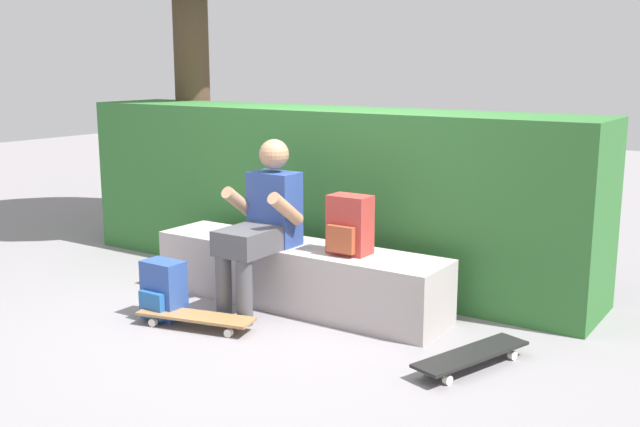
{
  "coord_description": "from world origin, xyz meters",
  "views": [
    {
      "loc": [
        2.98,
        -3.81,
        1.71
      ],
      "look_at": [
        0.09,
        0.52,
        0.65
      ],
      "focal_mm": 41.64,
      "sensor_mm": 36.0,
      "label": 1
    }
  ],
  "objects_px": {
    "skateboard_beside_bench": "(471,355)",
    "backpack_on_bench": "(349,226)",
    "skateboard_near_person": "(196,317)",
    "bench_main": "(297,275)",
    "backpack_on_ground": "(163,291)",
    "person_skater": "(262,220)"
  },
  "relations": [
    {
      "from": "bench_main",
      "to": "backpack_on_bench",
      "type": "distance_m",
      "value": 0.61
    },
    {
      "from": "backpack_on_ground",
      "to": "backpack_on_bench",
      "type": "bearing_deg",
      "value": 35.32
    },
    {
      "from": "bench_main",
      "to": "person_skater",
      "type": "xyz_separation_m",
      "value": [
        -0.14,
        -0.22,
        0.42
      ]
    },
    {
      "from": "bench_main",
      "to": "backpack_on_bench",
      "type": "relative_size",
      "value": 5.62
    },
    {
      "from": "person_skater",
      "to": "backpack_on_bench",
      "type": "height_order",
      "value": "person_skater"
    },
    {
      "from": "bench_main",
      "to": "backpack_on_ground",
      "type": "height_order",
      "value": "bench_main"
    },
    {
      "from": "skateboard_near_person",
      "to": "backpack_on_ground",
      "type": "distance_m",
      "value": 0.34
    },
    {
      "from": "person_skater",
      "to": "skateboard_beside_bench",
      "type": "distance_m",
      "value": 1.73
    },
    {
      "from": "skateboard_beside_bench",
      "to": "backpack_on_bench",
      "type": "bearing_deg",
      "value": 161.02
    },
    {
      "from": "backpack_on_bench",
      "to": "skateboard_near_person",
      "type": "bearing_deg",
      "value": -133.43
    },
    {
      "from": "bench_main",
      "to": "skateboard_beside_bench",
      "type": "height_order",
      "value": "bench_main"
    },
    {
      "from": "person_skater",
      "to": "backpack_on_bench",
      "type": "distance_m",
      "value": 0.61
    },
    {
      "from": "bench_main",
      "to": "backpack_on_bench",
      "type": "bearing_deg",
      "value": -1.23
    },
    {
      "from": "bench_main",
      "to": "backpack_on_bench",
      "type": "height_order",
      "value": "backpack_on_bench"
    },
    {
      "from": "person_skater",
      "to": "backpack_on_ground",
      "type": "height_order",
      "value": "person_skater"
    },
    {
      "from": "bench_main",
      "to": "skateboard_beside_bench",
      "type": "xyz_separation_m",
      "value": [
        1.49,
        -0.37,
        -0.15
      ]
    },
    {
      "from": "skateboard_near_person",
      "to": "backpack_on_ground",
      "type": "height_order",
      "value": "backpack_on_ground"
    },
    {
      "from": "backpack_on_ground",
      "to": "bench_main",
      "type": "bearing_deg",
      "value": 51.31
    },
    {
      "from": "skateboard_near_person",
      "to": "backpack_on_bench",
      "type": "xyz_separation_m",
      "value": [
        0.72,
        0.76,
        0.56
      ]
    },
    {
      "from": "skateboard_near_person",
      "to": "backpack_on_bench",
      "type": "relative_size",
      "value": 2.06
    },
    {
      "from": "bench_main",
      "to": "person_skater",
      "type": "distance_m",
      "value": 0.5
    },
    {
      "from": "skateboard_near_person",
      "to": "backpack_on_ground",
      "type": "xyz_separation_m",
      "value": [
        -0.32,
        0.02,
        0.12
      ]
    }
  ]
}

